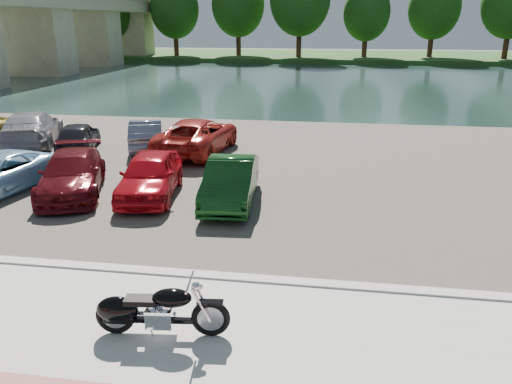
# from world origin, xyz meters

# --- Properties ---
(ground) EXTENTS (200.00, 200.00, 0.00)m
(ground) POSITION_xyz_m (0.00, 0.00, 0.00)
(ground) COLOR #595447
(ground) RESTS_ON ground
(promenade) EXTENTS (60.00, 6.00, 0.10)m
(promenade) POSITION_xyz_m (0.00, -1.00, 0.05)
(promenade) COLOR beige
(promenade) RESTS_ON ground
(kerb) EXTENTS (60.00, 0.30, 0.14)m
(kerb) POSITION_xyz_m (0.00, 2.00, 0.07)
(kerb) COLOR beige
(kerb) RESTS_ON ground
(parking_lot) EXTENTS (60.00, 18.00, 0.04)m
(parking_lot) POSITION_xyz_m (0.00, 11.00, 0.02)
(parking_lot) COLOR #453F38
(parking_lot) RESTS_ON ground
(river) EXTENTS (120.00, 40.00, 0.00)m
(river) POSITION_xyz_m (0.00, 40.00, 0.00)
(river) COLOR #1A302C
(river) RESTS_ON ground
(far_bank) EXTENTS (120.00, 24.00, 0.60)m
(far_bank) POSITION_xyz_m (0.00, 72.00, 0.30)
(far_bank) COLOR #244418
(far_bank) RESTS_ON ground
(bridge) EXTENTS (7.00, 56.00, 8.55)m
(bridge) POSITION_xyz_m (-28.00, 41.02, 5.52)
(bridge) COLOR tan
(bridge) RESTS_ON ground
(far_trees) EXTENTS (70.25, 10.68, 12.52)m
(far_trees) POSITION_xyz_m (4.36, 65.79, 7.49)
(far_trees) COLOR #381E14
(far_trees) RESTS_ON far_bank
(motorcycle) EXTENTS (2.33, 0.75, 1.05)m
(motorcycle) POSITION_xyz_m (-0.90, -0.18, 0.56)
(motorcycle) COLOR black
(motorcycle) RESTS_ON promenade
(car_3) EXTENTS (3.24, 4.80, 1.29)m
(car_3) POSITION_xyz_m (-6.02, 6.80, 0.69)
(car_3) COLOR #530B12
(car_3) RESTS_ON parking_lot
(car_4) EXTENTS (2.19, 4.22, 1.37)m
(car_4) POSITION_xyz_m (-3.49, 6.93, 0.73)
(car_4) COLOR #B40C17
(car_4) RESTS_ON parking_lot
(car_5) EXTENTS (1.68, 4.10, 1.32)m
(car_5) POSITION_xyz_m (-0.89, 6.72, 0.70)
(car_5) COLOR #103D15
(car_5) RESTS_ON parking_lot
(car_7) EXTENTS (3.80, 5.55, 1.49)m
(car_7) POSITION_xyz_m (-11.08, 12.76, 0.79)
(car_7) COLOR #96959D
(car_7) RESTS_ON parking_lot
(car_8) EXTENTS (2.42, 3.85, 1.22)m
(car_8) POSITION_xyz_m (-8.58, 12.12, 0.65)
(car_8) COLOR black
(car_8) RESTS_ON parking_lot
(car_9) EXTENTS (2.50, 4.05, 1.26)m
(car_9) POSITION_xyz_m (-5.84, 12.89, 0.67)
(car_9) COLOR slate
(car_9) RESTS_ON parking_lot
(car_10) EXTENTS (2.80, 5.35, 1.44)m
(car_10) POSITION_xyz_m (-3.48, 12.52, 0.76)
(car_10) COLOR #AA231C
(car_10) RESTS_ON parking_lot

